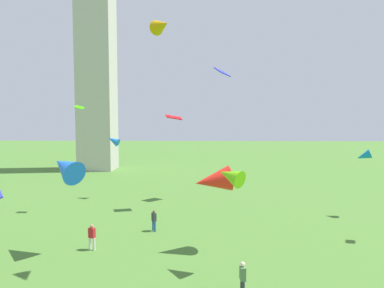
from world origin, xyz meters
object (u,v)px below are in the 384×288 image
kite_flying_0 (213,181)px  kite_flying_10 (222,72)px  kite_flying_5 (230,176)px  kite_flying_7 (364,156)px  person_0 (92,235)px  kite_flying_6 (162,26)px  kite_flying_1 (65,167)px  kite_flying_2 (113,140)px  kite_flying_3 (79,107)px  person_1 (154,219)px  kite_flying_4 (174,117)px  person_2 (243,277)px

kite_flying_0 → kite_flying_10: (1.35, 14.67, 8.49)m
kite_flying_5 → kite_flying_7: kite_flying_5 is taller
kite_flying_0 → kite_flying_10: kite_flying_10 is taller
person_0 → kite_flying_5: kite_flying_5 is taller
kite_flying_7 → kite_flying_6: bearing=-33.3°
kite_flying_5 → kite_flying_6: kite_flying_6 is taller
person_0 → kite_flying_7: (20.59, 8.62, 4.17)m
person_0 → kite_flying_1: kite_flying_1 is taller
person_0 → kite_flying_2: size_ratio=1.04×
person_0 → kite_flying_3: size_ratio=1.91×
kite_flying_10 → kite_flying_6: bearing=-152.2°
person_1 → kite_flying_4: (0.96, 6.49, 7.48)m
kite_flying_4 → kite_flying_5: 14.07m
kite_flying_1 → kite_flying_4: 12.54m
kite_flying_1 → kite_flying_6: kite_flying_6 is taller
kite_flying_6 → person_2: bearing=-72.5°
person_1 → kite_flying_10: size_ratio=0.79×
person_0 → kite_flying_3: (-3.89, 9.42, 8.32)m
kite_flying_7 → kite_flying_10: bearing=-97.4°
person_1 → person_2: (5.45, -9.51, 0.05)m
kite_flying_5 → kite_flying_10: bearing=-140.1°
kite_flying_6 → kite_flying_7: kite_flying_6 is taller
kite_flying_4 → kite_flying_7: bearing=158.5°
person_2 → kite_flying_10: bearing=-4.3°
kite_flying_2 → kite_flying_10: size_ratio=0.78×
kite_flying_1 → person_0: bearing=142.1°
kite_flying_10 → person_0: bearing=-170.2°
person_1 → kite_flying_6: size_ratio=1.11×
person_0 → person_2: (8.86, -5.66, 0.02)m
kite_flying_5 → kite_flying_10: 19.20m
person_0 → kite_flying_2: kite_flying_2 is taller
person_0 → person_1: bearing=75.5°
person_2 → kite_flying_6: (-4.03, 2.81, 12.20)m
person_1 → kite_flying_1: 7.79m
kite_flying_0 → kite_flying_2: kite_flying_2 is taller
person_2 → kite_flying_1: size_ratio=0.57×
kite_flying_1 → kite_flying_2: kite_flying_2 is taller
kite_flying_1 → kite_flying_7: bearing=150.8°
kite_flying_4 → kite_flying_1: bearing=45.9°
kite_flying_4 → kite_flying_6: size_ratio=1.14×
person_0 → person_2: 10.51m
kite_flying_2 → kite_flying_6: 20.34m
kite_flying_4 → kite_flying_10: bearing=-151.1°
person_1 → kite_flying_7: kite_flying_7 is taller
kite_flying_3 → kite_flying_4: (8.26, 0.91, -0.88)m
kite_flying_7 → kite_flying_10: size_ratio=0.77×
kite_flying_1 → kite_flying_6: size_ratio=2.06×
kite_flying_1 → kite_flying_7: size_ratio=1.89×
kite_flying_0 → kite_flying_10: size_ratio=1.33×
person_0 → kite_flying_6: kite_flying_6 is taller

